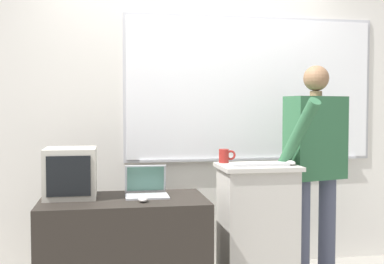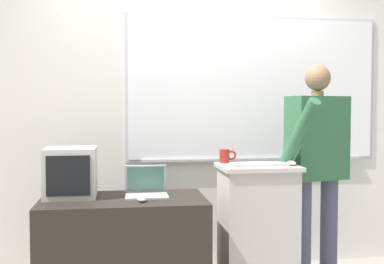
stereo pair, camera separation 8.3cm
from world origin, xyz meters
name	(u,v)px [view 2 (the right image)]	position (x,y,z in m)	size (l,w,h in m)	color
back_wall	(192,100)	(0.03, 1.21, 1.43)	(6.40, 0.17, 2.86)	silver
lectern_podium	(257,231)	(0.38, 0.42, 0.48)	(0.55, 0.44, 0.96)	#BCB7AD
side_desk	(124,254)	(-0.57, 0.34, 0.38)	(1.10, 0.62, 0.76)	#28231E
person_presenter	(317,160)	(0.87, 0.52, 0.98)	(0.62, 0.62, 1.68)	#474C60
laptop	(146,187)	(-0.42, 0.42, 0.82)	(0.29, 0.25, 0.21)	#B7BABF
wireless_keyboard	(259,164)	(0.38, 0.37, 0.97)	(0.41, 0.13, 0.02)	silver
computer_mouse_by_laptop	(142,199)	(-0.45, 0.20, 0.78)	(0.06, 0.10, 0.03)	silver
computer_mouse_by_keyboard	(291,163)	(0.60, 0.35, 0.97)	(0.06, 0.10, 0.03)	silver
crt_monitor	(71,172)	(-0.92, 0.45, 0.93)	(0.34, 0.37, 0.33)	#BCB7A8
coffee_mug	(225,156)	(0.18, 0.58, 1.01)	(0.13, 0.07, 0.10)	maroon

